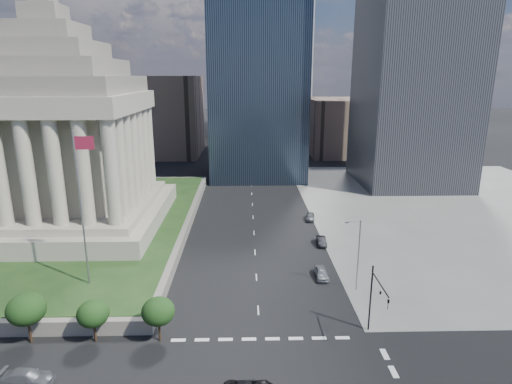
{
  "coord_description": "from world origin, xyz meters",
  "views": [
    {
      "loc": [
        -1.43,
        -27.3,
        28.23
      ],
      "look_at": [
        -0.26,
        20.91,
        15.01
      ],
      "focal_mm": 30.0,
      "sensor_mm": 36.0,
      "label": 1
    }
  ],
  "objects_px": {
    "flagpole": "(82,201)",
    "parked_sedan_mid": "(321,241)",
    "suv_grey": "(27,378)",
    "war_memorial": "(57,116)",
    "traffic_signal_ne": "(376,296)",
    "parked_sedan_near": "(321,273)",
    "street_lamp_north": "(357,251)",
    "parked_sedan_far": "(310,217)"
  },
  "relations": [
    {
      "from": "flagpole",
      "to": "street_lamp_north",
      "type": "distance_m",
      "value": 35.95
    },
    {
      "from": "flagpole",
      "to": "parked_sedan_mid",
      "type": "bearing_deg",
      "value": 27.02
    },
    {
      "from": "war_memorial",
      "to": "parked_sedan_mid",
      "type": "distance_m",
      "value": 50.49
    },
    {
      "from": "flagpole",
      "to": "parked_sedan_near",
      "type": "xyz_separation_m",
      "value": [
        31.18,
        4.62,
        -12.38
      ]
    },
    {
      "from": "parked_sedan_mid",
      "to": "parked_sedan_far",
      "type": "height_order",
      "value": "parked_sedan_far"
    },
    {
      "from": "war_memorial",
      "to": "street_lamp_north",
      "type": "relative_size",
      "value": 3.9
    },
    {
      "from": "traffic_signal_ne",
      "to": "suv_grey",
      "type": "height_order",
      "value": "traffic_signal_ne"
    },
    {
      "from": "war_memorial",
      "to": "parked_sedan_mid",
      "type": "height_order",
      "value": "war_memorial"
    },
    {
      "from": "traffic_signal_ne",
      "to": "parked_sedan_mid",
      "type": "xyz_separation_m",
      "value": [
        -1.0,
        27.3,
        -4.58
      ]
    },
    {
      "from": "street_lamp_north",
      "to": "parked_sedan_far",
      "type": "height_order",
      "value": "street_lamp_north"
    },
    {
      "from": "street_lamp_north",
      "to": "parked_sedan_mid",
      "type": "bearing_deg",
      "value": 96.52
    },
    {
      "from": "war_memorial",
      "to": "parked_sedan_far",
      "type": "height_order",
      "value": "war_memorial"
    },
    {
      "from": "war_memorial",
      "to": "parked_sedan_near",
      "type": "height_order",
      "value": "war_memorial"
    },
    {
      "from": "flagpole",
      "to": "traffic_signal_ne",
      "type": "distance_m",
      "value": 36.69
    },
    {
      "from": "war_memorial",
      "to": "flagpole",
      "type": "distance_m",
      "value": 28.16
    },
    {
      "from": "parked_sedan_near",
      "to": "parked_sedan_far",
      "type": "relative_size",
      "value": 1.04
    },
    {
      "from": "traffic_signal_ne",
      "to": "street_lamp_north",
      "type": "bearing_deg",
      "value": 85.81
    },
    {
      "from": "parked_sedan_far",
      "to": "street_lamp_north",
      "type": "bearing_deg",
      "value": -76.7
    },
    {
      "from": "parked_sedan_mid",
      "to": "flagpole",
      "type": "bearing_deg",
      "value": -151.72
    },
    {
      "from": "street_lamp_north",
      "to": "parked_sedan_far",
      "type": "distance_m",
      "value": 29.52
    },
    {
      "from": "flagpole",
      "to": "parked_sedan_far",
      "type": "relative_size",
      "value": 4.81
    },
    {
      "from": "flagpole",
      "to": "suv_grey",
      "type": "height_order",
      "value": "flagpole"
    },
    {
      "from": "war_memorial",
      "to": "parked_sedan_near",
      "type": "relative_size",
      "value": 9.04
    },
    {
      "from": "traffic_signal_ne",
      "to": "parked_sedan_near",
      "type": "relative_size",
      "value": 1.85
    },
    {
      "from": "flagpole",
      "to": "war_memorial",
      "type": "bearing_deg",
      "value": 116.89
    },
    {
      "from": "war_memorial",
      "to": "suv_grey",
      "type": "relative_size",
      "value": 7.78
    },
    {
      "from": "suv_grey",
      "to": "parked_sedan_far",
      "type": "bearing_deg",
      "value": -33.4
    },
    {
      "from": "traffic_signal_ne",
      "to": "parked_sedan_mid",
      "type": "distance_m",
      "value": 27.7
    },
    {
      "from": "street_lamp_north",
      "to": "parked_sedan_far",
      "type": "xyz_separation_m",
      "value": [
        -1.83,
        29.05,
        -4.95
      ]
    },
    {
      "from": "flagpole",
      "to": "parked_sedan_near",
      "type": "height_order",
      "value": "flagpole"
    },
    {
      "from": "parked_sedan_mid",
      "to": "parked_sedan_far",
      "type": "bearing_deg",
      "value": 91.26
    },
    {
      "from": "flagpole",
      "to": "parked_sedan_mid",
      "type": "xyz_separation_m",
      "value": [
        33.33,
        16.99,
        -12.45
      ]
    },
    {
      "from": "parked_sedan_far",
      "to": "traffic_signal_ne",
      "type": "bearing_deg",
      "value": -78.88
    },
    {
      "from": "suv_grey",
      "to": "parked_sedan_mid",
      "type": "height_order",
      "value": "suv_grey"
    },
    {
      "from": "war_memorial",
      "to": "suv_grey",
      "type": "height_order",
      "value": "war_memorial"
    },
    {
      "from": "flagpole",
      "to": "traffic_signal_ne",
      "type": "height_order",
      "value": "flagpole"
    },
    {
      "from": "street_lamp_north",
      "to": "parked_sedan_far",
      "type": "relative_size",
      "value": 2.4
    },
    {
      "from": "flagpole",
      "to": "street_lamp_north",
      "type": "xyz_separation_m",
      "value": [
        35.16,
        1.0,
        -7.45
      ]
    },
    {
      "from": "parked_sedan_near",
      "to": "street_lamp_north",
      "type": "bearing_deg",
      "value": -42.13
    },
    {
      "from": "flagpole",
      "to": "traffic_signal_ne",
      "type": "bearing_deg",
      "value": -16.71
    },
    {
      "from": "war_memorial",
      "to": "flagpole",
      "type": "height_order",
      "value": "war_memorial"
    },
    {
      "from": "suv_grey",
      "to": "war_memorial",
      "type": "bearing_deg",
      "value": 18.65
    }
  ]
}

